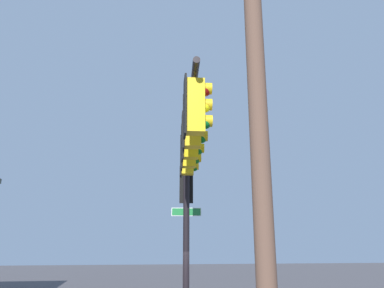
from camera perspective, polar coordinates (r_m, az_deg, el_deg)
signal_pole_assembly at (r=10.29m, az=-0.32°, el=-2.80°), size 6.29×1.48×6.44m
utility_pole at (r=5.51m, az=9.94°, el=3.48°), size 1.64×0.97×8.38m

